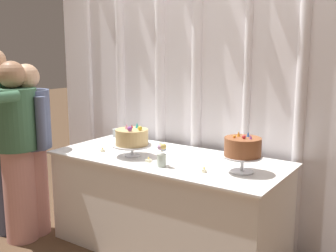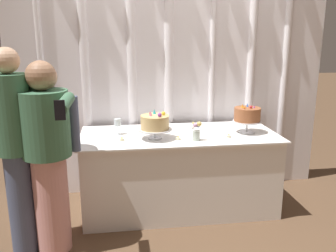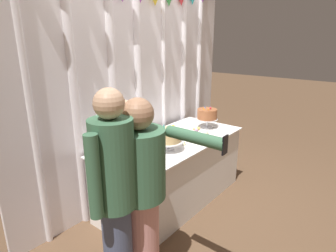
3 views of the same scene
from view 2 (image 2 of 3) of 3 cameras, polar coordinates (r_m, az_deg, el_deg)
The scene contains 13 objects.
ground_plane at distance 3.70m, azimuth 1.92°, elevation -13.34°, with size 24.00×24.00×0.00m, color brown.
draped_curtain at distance 3.88m, azimuth 0.42°, elevation 11.55°, with size 3.39×0.16×2.87m.
cake_table at distance 3.63m, azimuth 1.69°, elevation -7.15°, with size 1.90×0.84×0.78m.
cake_display_nearleft at distance 3.30m, azimuth -2.09°, elevation 0.47°, with size 0.32×0.32×0.27m.
cake_display_nearright at distance 3.58m, azimuth 12.40°, elevation 1.65°, with size 0.28×0.28×0.29m.
wine_glass at distance 3.48m, azimuth -7.97°, elevation 0.47°, with size 0.07×0.07×0.16m.
flower_vase at distance 3.27m, azimuth 4.51°, elevation -0.90°, with size 0.08×0.09×0.18m.
tealight_far_left at distance 3.30m, azimuth -7.29°, elevation -2.13°, with size 0.04×0.04×0.04m.
tealight_near_left at distance 3.31m, azimuth 1.60°, elevation -1.98°, with size 0.05×0.05×0.04m.
tealight_near_right at distance 3.42m, azimuth 9.57°, elevation -1.59°, with size 0.04×0.04×0.04m.
guest_girl_blue_dress at distance 2.93m, azimuth -18.53°, elevation -4.05°, with size 0.50×0.80×1.53m.
guest_man_dark_suit at distance 3.09m, azimuth -18.31°, elevation -3.48°, with size 0.52×0.43×1.51m.
guest_man_pink_jacket at distance 2.97m, azimuth -23.02°, elevation -2.60°, with size 0.44×0.34×1.63m.
Camera 2 is at (-0.58, -3.22, 1.72)m, focal length 38.58 mm.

